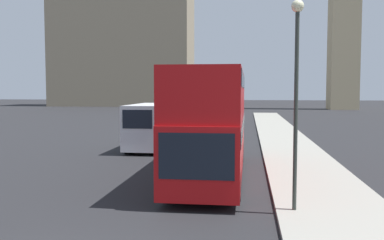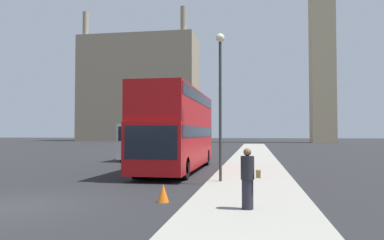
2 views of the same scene
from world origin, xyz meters
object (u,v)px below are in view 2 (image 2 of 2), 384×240
at_px(red_double_decker_bus, 178,127).
at_px(parked_sedan, 182,144).
at_px(pedestrian, 248,179).
at_px(street_lamp, 220,85).
at_px(white_van, 141,141).

height_order(red_double_decker_bus, parked_sedan, red_double_decker_bus).
relative_size(pedestrian, parked_sedan, 0.36).
bearing_deg(street_lamp, red_double_decker_bus, 119.00).
relative_size(red_double_decker_bus, white_van, 1.89).
distance_m(pedestrian, street_lamp, 6.50).
bearing_deg(parked_sedan, street_lamp, -76.06).
height_order(red_double_decker_bus, white_van, red_double_decker_bus).
distance_m(street_lamp, parked_sedan, 33.07).
xyz_separation_m(white_van, parked_sedan, (-0.49, 18.93, -0.84)).
height_order(red_double_decker_bus, street_lamp, street_lamp).
bearing_deg(red_double_decker_bus, white_van, 120.26).
bearing_deg(white_van, red_double_decker_bus, -59.74).
bearing_deg(street_lamp, parked_sedan, 103.94).
relative_size(street_lamp, parked_sedan, 1.40).
bearing_deg(red_double_decker_bus, street_lamp, -61.00).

